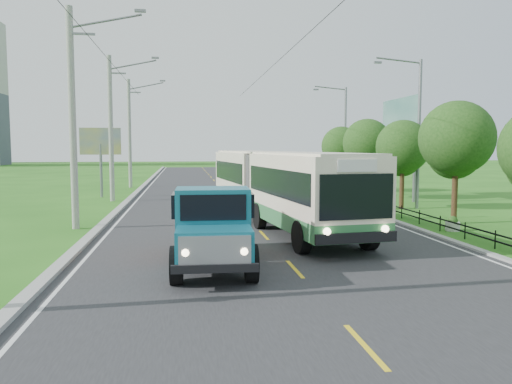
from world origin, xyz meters
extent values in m
plane|color=#235F16|center=(0.00, 0.00, 0.00)|extent=(240.00, 240.00, 0.00)
cube|color=#28282B|center=(0.00, 20.00, 0.01)|extent=(14.00, 120.00, 0.02)
cube|color=#9E9E99|center=(-7.20, 20.00, 0.07)|extent=(0.40, 120.00, 0.15)
cube|color=#9E9E99|center=(7.15, 20.00, 0.05)|extent=(0.30, 120.00, 0.10)
cube|color=silver|center=(-6.65, 20.00, 0.02)|extent=(0.12, 120.00, 0.00)
cube|color=silver|center=(6.65, 20.00, 0.02)|extent=(0.12, 120.00, 0.00)
cube|color=yellow|center=(0.00, 0.00, 0.02)|extent=(0.12, 2.20, 0.00)
cube|color=black|center=(8.00, 14.00, 0.30)|extent=(0.04, 40.00, 0.60)
cylinder|color=gray|center=(-8.30, 9.00, 5.00)|extent=(0.32, 0.32, 10.00)
cube|color=slate|center=(-7.80, 9.00, 8.80)|extent=(1.20, 0.10, 0.10)
cube|color=slate|center=(-5.20, 9.00, 9.90)|extent=(0.50, 0.18, 0.12)
cylinder|color=gray|center=(-8.30, 21.00, 5.00)|extent=(0.32, 0.32, 10.00)
cube|color=slate|center=(-7.80, 21.00, 8.80)|extent=(1.20, 0.10, 0.10)
cube|color=slate|center=(-5.20, 21.00, 9.90)|extent=(0.50, 0.18, 0.12)
cylinder|color=gray|center=(-8.30, 33.00, 5.00)|extent=(0.32, 0.32, 10.00)
cube|color=slate|center=(-7.80, 33.00, 8.80)|extent=(1.20, 0.10, 0.10)
cube|color=slate|center=(-5.20, 33.00, 9.90)|extent=(0.50, 0.18, 0.12)
cylinder|color=#382314|center=(9.80, 8.00, 1.68)|extent=(0.28, 0.28, 3.36)
sphere|color=#194212|center=(9.80, 8.00, 4.20)|extent=(3.60, 3.60, 3.60)
sphere|color=#194212|center=(10.00, 8.50, 3.48)|extent=(2.64, 2.64, 2.64)
cylinder|color=#382314|center=(9.80, 14.00, 1.51)|extent=(0.28, 0.28, 3.02)
sphere|color=#194212|center=(9.80, 14.00, 3.78)|extent=(3.24, 3.24, 3.24)
sphere|color=#194212|center=(10.00, 14.50, 3.13)|extent=(2.38, 2.38, 2.38)
cylinder|color=#382314|center=(9.80, 20.00, 1.62)|extent=(0.28, 0.28, 3.25)
sphere|color=#194212|center=(9.80, 20.00, 4.06)|extent=(3.48, 3.48, 3.48)
sphere|color=#194212|center=(10.00, 20.50, 3.36)|extent=(2.55, 2.55, 2.55)
cylinder|color=#382314|center=(9.80, 26.00, 1.54)|extent=(0.28, 0.28, 3.08)
sphere|color=#194212|center=(9.80, 26.00, 3.85)|extent=(3.30, 3.30, 3.30)
sphere|color=#194212|center=(10.00, 26.50, 3.19)|extent=(2.42, 2.42, 2.42)
cylinder|color=slate|center=(10.80, 14.00, 4.50)|extent=(0.20, 0.20, 9.00)
cylinder|color=slate|center=(9.40, 14.00, 8.90)|extent=(2.80, 0.10, 0.34)
cube|color=slate|center=(8.10, 14.00, 8.75)|extent=(0.45, 0.16, 0.12)
cylinder|color=slate|center=(10.80, 28.00, 4.50)|extent=(0.20, 0.20, 9.00)
cylinder|color=slate|center=(9.40, 28.00, 8.90)|extent=(2.80, 0.10, 0.34)
cube|color=slate|center=(8.10, 28.00, 8.75)|extent=(0.45, 0.16, 0.12)
cylinder|color=silver|center=(8.60, 6.00, 0.20)|extent=(0.64, 0.64, 0.40)
sphere|color=#194212|center=(8.60, 6.00, 0.45)|extent=(0.44, 0.44, 0.44)
cylinder|color=silver|center=(8.60, 14.00, 0.20)|extent=(0.64, 0.64, 0.40)
sphere|color=#194212|center=(8.60, 14.00, 0.45)|extent=(0.44, 0.44, 0.44)
cylinder|color=silver|center=(8.60, 22.00, 0.20)|extent=(0.64, 0.64, 0.40)
sphere|color=#194212|center=(8.60, 22.00, 0.45)|extent=(0.44, 0.44, 0.44)
cylinder|color=slate|center=(-9.50, 24.00, 2.00)|extent=(0.20, 0.20, 4.00)
cube|color=yellow|center=(-9.50, 24.00, 4.20)|extent=(3.00, 0.15, 2.00)
cylinder|color=slate|center=(12.30, 17.50, 2.50)|extent=(0.24, 0.24, 5.00)
cylinder|color=slate|center=(12.30, 22.50, 2.50)|extent=(0.24, 0.24, 5.00)
cube|color=#144C47|center=(12.30, 20.00, 5.80)|extent=(0.20, 6.00, 3.00)
cube|color=#2F773F|center=(1.71, 5.04, 0.91)|extent=(3.82, 8.87, 0.63)
cube|color=beige|center=(1.71, 5.04, 2.33)|extent=(3.82, 8.87, 2.21)
cube|color=black|center=(1.71, 5.04, 2.35)|extent=(3.79, 8.20, 1.09)
cube|color=#2F773F|center=(0.64, 14.44, 0.91)|extent=(3.76, 8.30, 0.63)
cube|color=beige|center=(0.64, 14.44, 2.33)|extent=(3.76, 8.30, 2.21)
cube|color=black|center=(0.64, 14.44, 2.35)|extent=(3.73, 7.63, 1.09)
cube|color=#4C4C4C|center=(1.16, 9.88, 2.02)|extent=(2.81, 1.45, 2.73)
cube|color=black|center=(2.20, 0.74, 2.15)|extent=(2.57, 0.36, 1.49)
cylinder|color=black|center=(0.73, 2.21, 0.60)|extent=(0.50, 1.23, 1.19)
cylinder|color=black|center=(3.31, 2.51, 0.60)|extent=(0.50, 1.23, 1.19)
cylinder|color=black|center=(0.09, 7.80, 0.60)|extent=(0.50, 1.23, 1.19)
cylinder|color=black|center=(2.67, 8.09, 0.60)|extent=(0.50, 1.23, 1.19)
cylinder|color=black|center=(-0.35, 11.67, 0.60)|extent=(0.50, 1.23, 1.19)
cylinder|color=black|center=(2.23, 11.97, 0.60)|extent=(0.50, 1.23, 1.19)
cylinder|color=black|center=(-0.95, 16.92, 0.60)|extent=(0.50, 1.23, 1.19)
cylinder|color=black|center=(1.63, 17.21, 0.60)|extent=(0.50, 1.23, 1.19)
cube|color=#14647A|center=(-2.55, -1.40, 1.08)|extent=(2.10, 1.44, 0.98)
cube|color=#14647A|center=(-2.50, 0.07, 1.56)|extent=(2.20, 1.64, 1.95)
cube|color=black|center=(-2.50, 0.07, 2.05)|extent=(2.41, 1.35, 0.68)
cube|color=black|center=(-2.47, 0.85, 0.64)|extent=(1.17, 5.89, 0.24)
cube|color=#E05315|center=(-2.41, 2.51, 1.61)|extent=(2.35, 3.01, 1.27)
cylinder|color=black|center=(-3.57, -1.17, 0.54)|extent=(0.38, 1.09, 1.08)
cylinder|color=black|center=(-1.51, -1.24, 0.54)|extent=(0.38, 1.09, 1.08)
cylinder|color=black|center=(-3.43, 2.74, 0.54)|extent=(0.38, 1.09, 1.08)
cylinder|color=black|center=(-1.38, 2.67, 0.54)|extent=(0.38, 1.09, 1.08)
camera|label=1|loc=(-3.32, -14.69, 3.74)|focal=35.00mm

